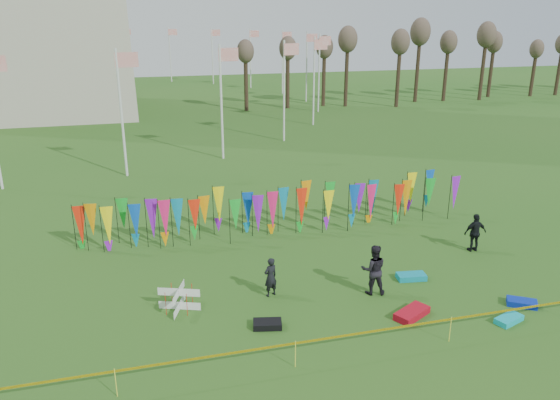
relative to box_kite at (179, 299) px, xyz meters
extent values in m
plane|color=#255718|center=(4.99, -2.99, -0.43)|extent=(160.00, 160.00, 0.00)
cylinder|color=silver|center=(18.99, 45.01, 3.57)|extent=(0.16, 0.16, 8.00)
plane|color=red|center=(19.59, 45.01, 6.87)|extent=(1.40, 0.00, 1.40)
cylinder|color=silver|center=(18.04, 52.26, 3.57)|extent=(0.16, 0.16, 8.00)
plane|color=red|center=(18.64, 52.26, 6.87)|extent=(1.40, 0.00, 1.40)
cylinder|color=silver|center=(15.24, 59.01, 3.57)|extent=(0.16, 0.16, 8.00)
plane|color=red|center=(15.84, 59.01, 6.87)|extent=(1.40, 0.00, 1.40)
cylinder|color=silver|center=(10.79, 64.81, 3.57)|extent=(0.16, 0.16, 8.00)
plane|color=red|center=(11.39, 64.81, 6.87)|extent=(1.40, 0.00, 1.40)
cylinder|color=silver|center=(4.99, 69.26, 3.57)|extent=(0.16, 0.16, 8.00)
plane|color=red|center=(5.59, 69.26, 6.87)|extent=(1.40, 0.00, 1.40)
cylinder|color=silver|center=(-1.76, 72.06, 3.57)|extent=(0.16, 0.16, 8.00)
plane|color=red|center=(-1.16, 72.06, 6.87)|extent=(1.40, 0.00, 1.40)
cylinder|color=silver|center=(-9.01, 73.01, 3.57)|extent=(0.16, 0.16, 8.00)
plane|color=red|center=(-8.41, 73.01, 6.87)|extent=(1.40, 0.00, 1.40)
cylinder|color=silver|center=(-16.26, 72.06, 3.57)|extent=(0.16, 0.16, 8.00)
plane|color=red|center=(-15.66, 72.06, 6.87)|extent=(1.40, 0.00, 1.40)
cylinder|color=silver|center=(-1.76, 17.97, 3.57)|extent=(0.16, 0.16, 8.00)
plane|color=red|center=(-1.16, 17.97, 6.87)|extent=(1.40, 0.00, 1.40)
cylinder|color=silver|center=(4.99, 20.76, 3.57)|extent=(0.16, 0.16, 8.00)
plane|color=red|center=(5.59, 20.76, 6.87)|extent=(1.40, 0.00, 1.40)
cylinder|color=silver|center=(10.79, 25.21, 3.57)|extent=(0.16, 0.16, 8.00)
plane|color=red|center=(11.39, 25.21, 6.87)|extent=(1.40, 0.00, 1.40)
cylinder|color=silver|center=(15.24, 31.01, 3.57)|extent=(0.16, 0.16, 8.00)
plane|color=red|center=(15.84, 31.01, 6.87)|extent=(1.40, 0.00, 1.40)
cylinder|color=silver|center=(18.04, 37.76, 3.57)|extent=(0.16, 0.16, 8.00)
plane|color=red|center=(18.64, 37.76, 6.87)|extent=(1.40, 0.00, 1.40)
cylinder|color=black|center=(-4.01, 6.09, 0.69)|extent=(0.03, 0.03, 2.23)
cone|color=red|center=(-3.73, 6.09, 0.92)|extent=(0.64, 0.64, 1.60)
cylinder|color=black|center=(-3.39, 6.09, 0.69)|extent=(0.03, 0.03, 2.23)
cone|color=orange|center=(-3.11, 6.09, 0.92)|extent=(0.64, 0.64, 1.60)
cylinder|color=black|center=(-2.77, 6.09, 0.69)|extent=(0.03, 0.03, 2.23)
cone|color=#FFEC0D|center=(-2.49, 6.09, 0.92)|extent=(0.64, 0.64, 1.60)
cylinder|color=black|center=(-2.15, 6.09, 0.69)|extent=(0.03, 0.03, 2.23)
cone|color=green|center=(-1.87, 6.09, 0.92)|extent=(0.64, 0.64, 1.60)
cylinder|color=black|center=(-1.53, 6.09, 0.69)|extent=(0.03, 0.03, 2.23)
cone|color=blue|center=(-1.25, 6.09, 0.92)|extent=(0.64, 0.64, 1.60)
cylinder|color=black|center=(-0.91, 6.09, 0.69)|extent=(0.03, 0.03, 2.23)
cone|color=purple|center=(-0.63, 6.09, 0.92)|extent=(0.64, 0.64, 1.60)
cylinder|color=black|center=(-0.28, 6.09, 0.69)|extent=(0.03, 0.03, 2.23)
cone|color=#EC1A67|center=(0.00, 6.09, 0.92)|extent=(0.64, 0.64, 1.60)
cylinder|color=black|center=(0.34, 6.09, 0.69)|extent=(0.03, 0.03, 2.23)
cone|color=#0A7CA4|center=(0.62, 6.09, 0.92)|extent=(0.64, 0.64, 1.60)
cylinder|color=black|center=(0.96, 6.09, 0.69)|extent=(0.03, 0.03, 2.23)
cone|color=red|center=(1.24, 6.09, 0.92)|extent=(0.64, 0.64, 1.60)
cylinder|color=black|center=(1.58, 6.09, 0.69)|extent=(0.03, 0.03, 2.23)
cone|color=orange|center=(1.86, 6.09, 0.92)|extent=(0.64, 0.64, 1.60)
cylinder|color=black|center=(2.20, 6.09, 0.69)|extent=(0.03, 0.03, 2.23)
cone|color=#FFEC0D|center=(2.48, 6.09, 0.92)|extent=(0.64, 0.64, 1.60)
cylinder|color=black|center=(2.82, 6.09, 0.69)|extent=(0.03, 0.03, 2.23)
cone|color=green|center=(3.10, 6.09, 0.92)|extent=(0.64, 0.64, 1.60)
cylinder|color=black|center=(3.44, 6.09, 0.69)|extent=(0.03, 0.03, 2.23)
cone|color=blue|center=(3.72, 6.09, 0.92)|extent=(0.64, 0.64, 1.60)
cylinder|color=black|center=(4.06, 6.09, 0.69)|extent=(0.03, 0.03, 2.23)
cone|color=purple|center=(4.34, 6.09, 0.92)|extent=(0.64, 0.64, 1.60)
cylinder|color=black|center=(4.68, 6.09, 0.69)|extent=(0.03, 0.03, 2.23)
cone|color=#EC1A67|center=(4.96, 6.09, 0.92)|extent=(0.64, 0.64, 1.60)
cylinder|color=black|center=(5.30, 6.09, 0.69)|extent=(0.03, 0.03, 2.23)
cone|color=#0A7CA4|center=(5.58, 6.09, 0.92)|extent=(0.64, 0.64, 1.60)
cylinder|color=black|center=(5.92, 6.09, 0.69)|extent=(0.03, 0.03, 2.23)
cone|color=red|center=(6.20, 6.09, 0.92)|extent=(0.64, 0.64, 1.60)
cylinder|color=black|center=(6.54, 6.09, 0.69)|extent=(0.03, 0.03, 2.23)
cone|color=orange|center=(6.82, 6.09, 0.92)|extent=(0.64, 0.64, 1.60)
cylinder|color=black|center=(7.16, 6.09, 0.69)|extent=(0.03, 0.03, 2.23)
cone|color=#FFEC0D|center=(7.44, 6.09, 0.92)|extent=(0.64, 0.64, 1.60)
cylinder|color=black|center=(7.78, 6.09, 0.69)|extent=(0.03, 0.03, 2.23)
cone|color=green|center=(8.06, 6.09, 0.92)|extent=(0.64, 0.64, 1.60)
cylinder|color=black|center=(8.40, 6.09, 0.69)|extent=(0.03, 0.03, 2.23)
cone|color=blue|center=(8.68, 6.09, 0.92)|extent=(0.64, 0.64, 1.60)
cylinder|color=black|center=(9.03, 6.09, 0.69)|extent=(0.03, 0.03, 2.23)
cone|color=purple|center=(9.31, 6.09, 0.92)|extent=(0.64, 0.64, 1.60)
cylinder|color=black|center=(9.65, 6.09, 0.69)|extent=(0.03, 0.03, 2.23)
cone|color=#EC1A67|center=(9.93, 6.09, 0.92)|extent=(0.64, 0.64, 1.60)
cylinder|color=black|center=(10.27, 6.09, 0.69)|extent=(0.03, 0.03, 2.23)
cone|color=#0A7CA4|center=(10.55, 6.09, 0.92)|extent=(0.64, 0.64, 1.60)
cylinder|color=black|center=(10.89, 6.09, 0.69)|extent=(0.03, 0.03, 2.23)
cone|color=red|center=(11.17, 6.09, 0.92)|extent=(0.64, 0.64, 1.60)
cylinder|color=black|center=(11.51, 6.09, 0.69)|extent=(0.03, 0.03, 2.23)
cone|color=orange|center=(11.79, 6.09, 0.92)|extent=(0.64, 0.64, 1.60)
cylinder|color=black|center=(12.13, 6.09, 0.69)|extent=(0.03, 0.03, 2.23)
cone|color=#FFEC0D|center=(12.41, 6.09, 0.92)|extent=(0.64, 0.64, 1.60)
cylinder|color=black|center=(12.75, 6.09, 0.69)|extent=(0.03, 0.03, 2.23)
cone|color=green|center=(13.03, 6.09, 0.92)|extent=(0.64, 0.64, 1.60)
cylinder|color=black|center=(13.37, 6.09, 0.69)|extent=(0.03, 0.03, 2.23)
cone|color=blue|center=(13.65, 6.09, 0.92)|extent=(0.64, 0.64, 1.60)
cylinder|color=black|center=(13.99, 6.09, 0.69)|extent=(0.03, 0.03, 2.23)
cone|color=purple|center=(14.27, 6.09, 0.92)|extent=(0.64, 0.64, 1.60)
cube|color=#FFD805|center=(4.99, -4.25, 0.39)|extent=(26.00, 0.01, 0.08)
cylinder|color=#FDF838|center=(-2.01, -4.25, 0.02)|extent=(0.02, 0.02, 0.90)
cylinder|color=#FDF838|center=(2.99, -4.25, 0.02)|extent=(0.02, 0.02, 0.90)
cylinder|color=#FDF838|center=(7.99, -4.25, 0.02)|extent=(0.02, 0.02, 0.90)
cylinder|color=#3D2C1E|center=(10.99, 41.01, 2.77)|extent=(0.44, 0.44, 6.40)
ellipsoid|color=brown|center=(10.99, 41.01, 6.13)|extent=(1.92, 1.92, 2.56)
cylinder|color=#3D2C1E|center=(14.99, 41.01, 2.77)|extent=(0.44, 0.44, 6.40)
ellipsoid|color=brown|center=(14.99, 41.01, 6.13)|extent=(1.92, 1.92, 2.56)
cylinder|color=#3D2C1E|center=(18.99, 41.01, 2.77)|extent=(0.44, 0.44, 6.40)
ellipsoid|color=brown|center=(18.99, 41.01, 6.13)|extent=(1.92, 1.92, 2.56)
cylinder|color=#3D2C1E|center=(22.99, 41.01, 2.77)|extent=(0.44, 0.44, 6.40)
ellipsoid|color=brown|center=(22.99, 41.01, 6.13)|extent=(1.92, 1.92, 2.56)
cylinder|color=#3D2C1E|center=(26.99, 41.01, 2.77)|extent=(0.44, 0.44, 6.40)
ellipsoid|color=brown|center=(26.99, 41.01, 6.13)|extent=(1.92, 1.92, 2.56)
cylinder|color=#3D2C1E|center=(30.99, 41.01, 2.77)|extent=(0.44, 0.44, 6.40)
ellipsoid|color=brown|center=(30.99, 41.01, 6.13)|extent=(1.92, 1.92, 2.56)
cylinder|color=#3D2C1E|center=(34.99, 41.01, 2.77)|extent=(0.44, 0.44, 6.40)
ellipsoid|color=brown|center=(34.99, 41.01, 6.13)|extent=(1.92, 1.92, 2.56)
cylinder|color=#3D2C1E|center=(38.99, 41.01, 2.77)|extent=(0.44, 0.44, 6.40)
ellipsoid|color=brown|center=(38.99, 41.01, 6.13)|extent=(1.92, 1.92, 2.56)
cylinder|color=#3D2C1E|center=(42.99, 41.01, 2.77)|extent=(0.44, 0.44, 6.40)
ellipsoid|color=brown|center=(42.99, 41.01, 6.13)|extent=(1.92, 1.92, 2.56)
cylinder|color=#3D2C1E|center=(46.99, 41.01, 2.77)|extent=(0.44, 0.44, 6.40)
ellipsoid|color=brown|center=(46.99, 41.01, 6.13)|extent=(1.92, 1.92, 2.56)
cylinder|color=#3D2C1E|center=(50.99, 41.01, 2.77)|extent=(0.44, 0.44, 6.40)
cylinder|color=red|center=(-0.38, -0.38, 0.00)|extent=(0.02, 0.02, 0.86)
cylinder|color=red|center=(0.38, -0.38, 0.00)|extent=(0.02, 0.02, 0.86)
cylinder|color=red|center=(-0.38, 0.38, 0.00)|extent=(0.02, 0.02, 0.86)
cylinder|color=red|center=(0.38, 0.38, 0.00)|extent=(0.02, 0.02, 0.86)
imported|color=black|center=(3.37, 0.17, 0.33)|extent=(0.67, 0.59, 1.53)
imported|color=black|center=(7.12, -0.63, 0.54)|extent=(1.06, 0.80, 1.95)
imported|color=black|center=(13.04, 1.77, 0.44)|extent=(1.05, 0.64, 1.73)
cube|color=#0B93AB|center=(9.08, 0.00, -0.32)|extent=(1.19, 0.71, 0.22)
cube|color=#0A29B1|center=(11.95, -2.89, -0.32)|extent=(1.15, 1.00, 0.21)
cube|color=#B40C1D|center=(7.75, -2.55, -0.30)|extent=(1.50, 1.20, 0.25)
cube|color=black|center=(2.74, -1.91, -0.32)|extent=(1.05, 0.74, 0.22)
cube|color=#0EB6C6|center=(10.78, -3.73, -0.33)|extent=(1.13, 0.81, 0.20)
camera|label=1|loc=(-0.98, -17.41, 9.56)|focal=35.00mm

